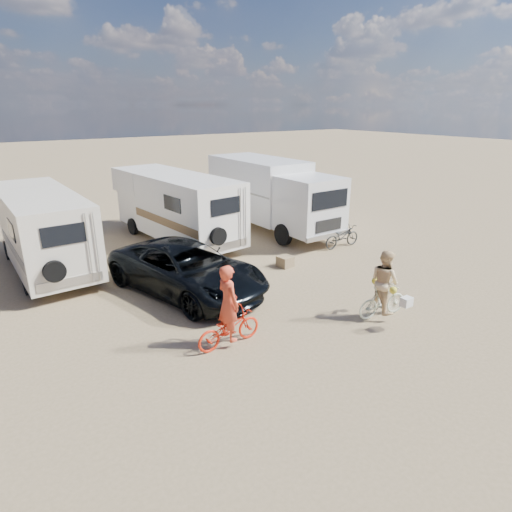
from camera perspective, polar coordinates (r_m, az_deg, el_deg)
ground at (r=12.85m, az=4.01°, el=-6.10°), size 140.00×140.00×0.00m
rv_main at (r=18.48m, az=-10.57°, el=6.23°), size 3.01×7.28×2.83m
rv_left at (r=16.63m, az=-26.38°, el=2.88°), size 2.39×6.68×2.74m
box_truck at (r=19.93m, az=2.14°, el=7.98°), size 2.51×7.51×3.16m
dark_suv at (r=13.39m, az=-9.14°, el=-1.68°), size 3.86×5.97×1.53m
bike_man at (r=10.50m, az=-3.61°, el=-9.53°), size 1.73×0.66×0.90m
bike_woman at (r=12.30m, az=16.41°, el=-5.72°), size 1.60×0.67×0.93m
rider_man at (r=10.27m, az=-3.67°, el=-7.12°), size 0.48×0.70×1.88m
rider_woman at (r=12.14m, az=16.59°, el=-3.99°), size 0.78×0.94×1.74m
bike_parked at (r=17.88m, az=11.33°, el=2.56°), size 1.76×0.62×0.92m
cooler at (r=15.33m, az=-8.25°, el=-0.97°), size 0.61×0.44×0.48m
crate at (r=15.52m, az=3.89°, el=-0.72°), size 0.54×0.54×0.39m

